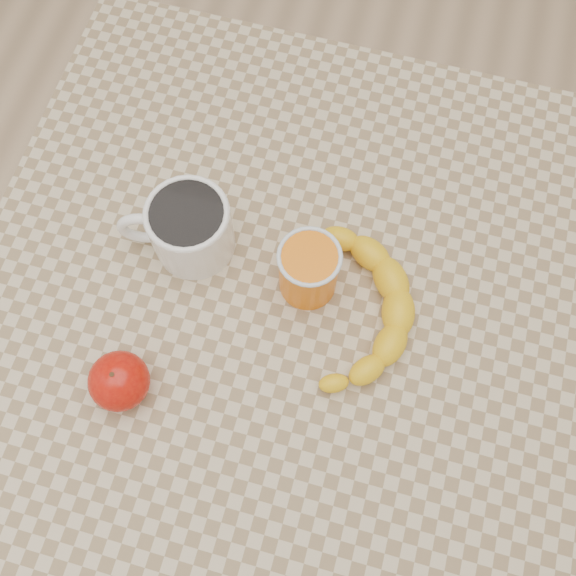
% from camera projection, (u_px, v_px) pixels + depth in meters
% --- Properties ---
extents(ground, '(3.00, 3.00, 0.00)m').
position_uv_depth(ground, '(288.00, 405.00, 1.50)').
color(ground, tan).
rests_on(ground, ground).
extents(table, '(0.80, 0.80, 0.75)m').
position_uv_depth(table, '(288.00, 316.00, 0.88)').
color(table, tan).
rests_on(table, ground).
extents(coffee_mug, '(0.15, 0.12, 0.09)m').
position_uv_depth(coffee_mug, '(188.00, 227.00, 0.78)').
color(coffee_mug, white).
rests_on(coffee_mug, table).
extents(orange_juice_glass, '(0.08, 0.08, 0.09)m').
position_uv_depth(orange_juice_glass, '(309.00, 270.00, 0.76)').
color(orange_juice_glass, orange).
rests_on(orange_juice_glass, table).
extents(apple, '(0.07, 0.07, 0.07)m').
position_uv_depth(apple, '(119.00, 381.00, 0.73)').
color(apple, '#9D0905').
rests_on(apple, table).
extents(banana, '(0.30, 0.34, 0.04)m').
position_uv_depth(banana, '(352.00, 306.00, 0.77)').
color(banana, yellow).
rests_on(banana, table).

